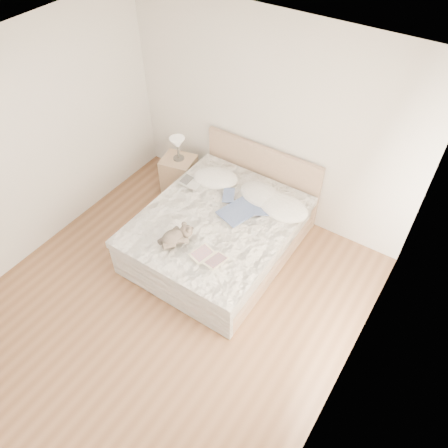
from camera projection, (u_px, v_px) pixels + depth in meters
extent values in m
cube|color=brown|center=(164.00, 311.00, 5.05)|extent=(4.00, 4.50, 0.00)
cube|color=white|center=(128.00, 100.00, 3.13)|extent=(4.00, 4.50, 0.00)
cube|color=silver|center=(268.00, 121.00, 5.41)|extent=(4.00, 0.02, 2.70)
cube|color=silver|center=(13.00, 159.00, 4.87)|extent=(0.02, 4.50, 2.70)
cube|color=silver|center=(352.00, 335.00, 3.31)|extent=(0.02, 4.50, 2.70)
cube|color=white|center=(367.00, 299.00, 3.42)|extent=(0.02, 1.30, 1.10)
cube|color=tan|center=(220.00, 243.00, 5.66)|extent=(1.68, 2.08, 0.20)
cube|color=white|center=(219.00, 230.00, 5.48)|extent=(1.60, 2.00, 0.30)
cube|color=white|center=(217.00, 222.00, 5.31)|extent=(1.72, 2.05, 0.10)
cube|color=tan|center=(262.00, 177.00, 5.98)|extent=(1.70, 0.06, 1.00)
cube|color=tan|center=(179.00, 175.00, 6.37)|extent=(0.52, 0.49, 0.56)
cylinder|color=#4D4943|center=(179.00, 158.00, 6.17)|extent=(0.16, 0.16, 0.02)
cylinder|color=#3E3933|center=(178.00, 151.00, 6.08)|extent=(0.03, 0.03, 0.22)
cone|color=beige|center=(177.00, 143.00, 5.99)|extent=(0.23, 0.23, 0.16)
ellipsoid|color=white|center=(216.00, 178.00, 5.75)|extent=(0.70, 0.60, 0.18)
ellipsoid|color=white|center=(261.00, 195.00, 5.51)|extent=(0.66, 0.52, 0.18)
ellipsoid|color=white|center=(284.00, 208.00, 5.34)|extent=(0.65, 0.46, 0.19)
cube|color=silver|center=(191.00, 183.00, 5.70)|extent=(0.32, 0.22, 0.02)
cube|color=#FDF5CC|center=(209.00, 258.00, 4.80)|extent=(0.43, 0.33, 0.02)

